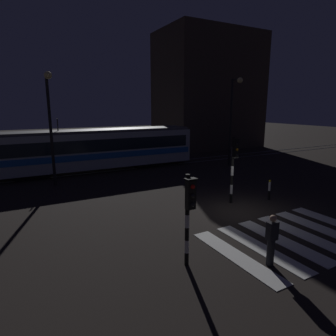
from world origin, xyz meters
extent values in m
plane|color=black|center=(0.00, 0.00, 0.00)|extent=(120.00, 120.00, 0.00)
cube|color=#59595E|center=(0.00, 11.71, 0.01)|extent=(80.00, 0.12, 0.03)
cube|color=#59595E|center=(0.00, 13.15, 0.01)|extent=(80.00, 0.12, 0.03)
cube|color=silver|center=(-2.91, -3.08, 0.01)|extent=(0.75, 4.12, 0.02)
cube|color=silver|center=(-1.75, -3.07, 0.01)|extent=(0.75, 4.12, 0.02)
cube|color=silver|center=(-0.58, -3.06, 0.01)|extent=(0.75, 4.12, 0.02)
cube|color=silver|center=(0.58, -3.04, 0.01)|extent=(0.75, 4.12, 0.02)
cube|color=silver|center=(1.75, -3.03, 0.01)|extent=(0.75, 4.12, 0.02)
cylinder|color=black|center=(0.61, 1.35, 0.25)|extent=(0.14, 0.14, 0.50)
cylinder|color=white|center=(0.61, 1.35, 0.75)|extent=(0.14, 0.14, 0.50)
cylinder|color=black|center=(0.61, 1.35, 1.25)|extent=(0.14, 0.14, 0.50)
cylinder|color=white|center=(0.61, 1.35, 1.75)|extent=(0.14, 0.14, 0.50)
cylinder|color=black|center=(0.61, 1.35, 2.25)|extent=(0.14, 0.14, 0.50)
cylinder|color=white|center=(0.61, 1.35, 2.75)|extent=(0.14, 0.14, 0.50)
cylinder|color=black|center=(0.61, 1.35, 3.24)|extent=(0.14, 0.14, 0.50)
cube|color=black|center=(0.61, 1.18, 2.89)|extent=(0.28, 0.20, 0.90)
sphere|color=black|center=(0.61, 1.07, 3.17)|extent=(0.14, 0.14, 0.14)
sphere|color=orange|center=(0.61, 1.07, 2.89)|extent=(0.14, 0.14, 0.14)
sphere|color=black|center=(0.61, 1.07, 2.61)|extent=(0.14, 0.14, 0.14)
cube|color=black|center=(0.61, 1.18, 3.38)|extent=(0.36, 0.24, 0.04)
cylinder|color=black|center=(-4.68, -2.76, 0.22)|extent=(0.14, 0.14, 0.43)
cylinder|color=white|center=(-4.68, -2.76, 0.65)|extent=(0.14, 0.14, 0.43)
cylinder|color=black|center=(-4.68, -2.76, 1.08)|extent=(0.14, 0.14, 0.43)
cylinder|color=white|center=(-4.68, -2.76, 1.51)|extent=(0.14, 0.14, 0.43)
cylinder|color=black|center=(-4.68, -2.76, 1.94)|extent=(0.14, 0.14, 0.43)
cylinder|color=white|center=(-4.68, -2.76, 2.37)|extent=(0.14, 0.14, 0.43)
cylinder|color=black|center=(-4.68, -2.76, 2.80)|extent=(0.14, 0.14, 0.43)
cube|color=black|center=(-4.68, -2.93, 2.41)|extent=(0.28, 0.20, 0.90)
sphere|color=red|center=(-4.68, -3.04, 2.69)|extent=(0.14, 0.14, 0.14)
sphere|color=black|center=(-4.68, -3.04, 2.41)|extent=(0.14, 0.14, 0.14)
sphere|color=black|center=(-4.68, -3.04, 2.13)|extent=(0.14, 0.14, 0.14)
cube|color=black|center=(-4.68, -2.93, 2.90)|extent=(0.36, 0.24, 0.04)
cylinder|color=black|center=(6.95, 9.13, 3.59)|extent=(0.18, 0.18, 7.18)
cylinder|color=black|center=(6.95, 8.68, 7.08)|extent=(0.10, 0.90, 0.10)
sphere|color=#F9E08C|center=(6.95, 8.23, 7.00)|extent=(0.44, 0.44, 0.44)
cylinder|color=black|center=(-7.14, 9.36, 3.46)|extent=(0.18, 0.18, 6.93)
cylinder|color=black|center=(-7.14, 8.91, 6.83)|extent=(0.10, 0.90, 0.10)
sphere|color=#F9E08C|center=(-7.14, 8.46, 6.75)|extent=(0.44, 0.44, 0.44)
cube|color=#B2BCC1|center=(-3.88, 12.43, 1.70)|extent=(16.24, 2.50, 2.70)
cube|color=blue|center=(-3.88, 11.16, 1.35)|extent=(15.91, 0.04, 0.44)
cube|color=blue|center=(-3.88, 13.70, 1.35)|extent=(15.91, 0.04, 0.44)
cube|color=black|center=(-3.88, 11.17, 2.15)|extent=(15.42, 0.03, 0.90)
cube|color=#4C4C51|center=(-3.88, 12.43, 3.15)|extent=(15.91, 2.30, 0.20)
cylinder|color=#262628|center=(-6.31, 12.43, 3.65)|extent=(0.08, 0.08, 1.00)
cube|color=black|center=(0.59, 12.43, 0.17)|extent=(2.20, 2.00, 0.35)
cube|color=black|center=(-8.34, 12.43, 0.17)|extent=(2.20, 2.00, 0.35)
sphere|color=#F9F2CC|center=(4.29, 12.43, 1.30)|extent=(0.24, 0.24, 0.24)
cylinder|color=black|center=(-2.33, -4.05, 0.44)|extent=(0.24, 0.24, 0.88)
cube|color=black|center=(-2.33, -4.05, 1.18)|extent=(0.36, 0.22, 0.60)
sphere|color=tan|center=(-2.33, -4.05, 1.60)|extent=(0.22, 0.22, 0.22)
cylinder|color=black|center=(2.81, 0.79, 0.25)|extent=(0.12, 0.12, 0.50)
cylinder|color=white|center=(2.81, 0.79, 0.75)|extent=(0.12, 0.12, 0.50)
sphere|color=yellow|center=(2.81, 0.79, 1.05)|extent=(0.12, 0.12, 0.12)
cube|color=#382D28|center=(12.48, 20.10, 6.79)|extent=(11.83, 8.00, 13.57)
camera|label=1|loc=(-9.22, -9.97, 5.04)|focal=30.93mm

